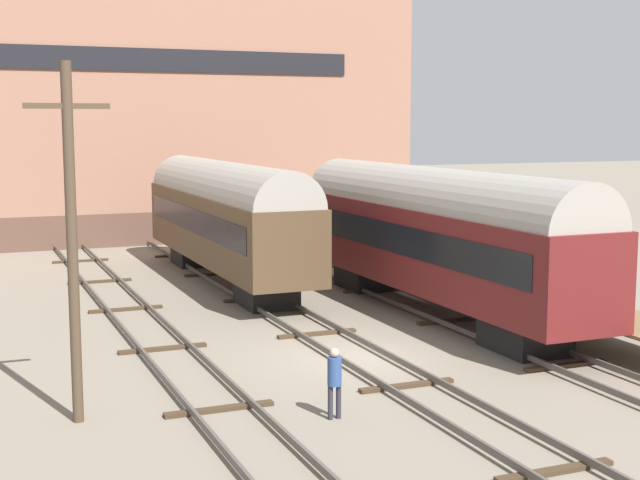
% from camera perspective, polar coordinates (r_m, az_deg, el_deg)
% --- Properties ---
extents(ground_plane, '(200.00, 200.00, 0.00)m').
position_cam_1_polar(ground_plane, '(25.45, 2.38, -7.59)').
color(ground_plane, slate).
extents(track_left, '(2.60, 60.00, 0.26)m').
position_cam_1_polar(track_left, '(23.85, -8.47, -8.35)').
color(track_left, '#4C4742').
rests_on(track_left, ground).
extents(track_middle, '(2.60, 60.00, 0.26)m').
position_cam_1_polar(track_middle, '(25.42, 2.38, -7.28)').
color(track_middle, '#4C4742').
rests_on(track_middle, ground).
extents(track_right, '(2.60, 60.00, 0.26)m').
position_cam_1_polar(track_right, '(27.76, 11.65, -6.15)').
color(track_right, '#4C4742').
rests_on(track_right, ground).
extents(train_car_brown, '(2.85, 15.83, 5.05)m').
position_cam_1_polar(train_car_brown, '(37.00, -6.08, 1.67)').
color(train_car_brown, black).
rests_on(train_car_brown, ground).
extents(train_car_maroon, '(2.87, 16.68, 5.12)m').
position_cam_1_polar(train_car_maroon, '(30.90, 7.28, 0.58)').
color(train_car_maroon, black).
rests_on(train_car_maroon, ground).
extents(station_platform, '(2.41, 14.06, 1.01)m').
position_cam_1_polar(station_platform, '(28.78, 16.27, -4.22)').
color(station_platform, brown).
rests_on(station_platform, ground).
extents(bench, '(1.40, 0.40, 0.91)m').
position_cam_1_polar(bench, '(29.04, 15.43, -2.94)').
color(bench, brown).
rests_on(bench, station_platform).
extents(person_worker, '(0.32, 0.32, 1.64)m').
position_cam_1_polar(person_worker, '(20.19, 0.94, -8.74)').
color(person_worker, '#282833').
rests_on(person_worker, ground).
extents(utility_pole, '(1.80, 0.24, 7.94)m').
position_cam_1_polar(utility_pole, '(20.10, -15.60, 0.09)').
color(utility_pole, '#473828').
rests_on(utility_pole, ground).
extents(warehouse_building, '(29.30, 13.59, 18.03)m').
position_cam_1_polar(warehouse_building, '(55.66, -11.22, 9.85)').
color(warehouse_building, brown).
rests_on(warehouse_building, ground).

